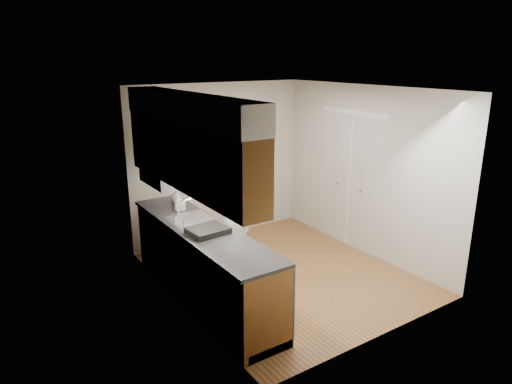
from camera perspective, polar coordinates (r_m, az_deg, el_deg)
floor at (r=6.41m, az=3.32°, el=-10.15°), size 3.50×3.50×0.00m
ceiling at (r=5.74m, az=3.74°, el=12.77°), size 3.50×3.50×0.00m
wall_left at (r=5.22m, az=-9.77°, el=-1.82°), size 0.02×3.50×2.50m
wall_right at (r=6.93m, az=13.50°, el=2.53°), size 0.02×3.50×2.50m
wall_back at (r=7.38m, az=-4.68°, el=3.78°), size 3.00×0.02×2.50m
counter at (r=5.62m, az=-6.56°, el=-8.68°), size 0.64×2.80×1.30m
upper_cabinets at (r=5.16m, az=-8.64°, el=6.02°), size 0.47×2.80×1.21m
closet_door at (r=7.18m, az=11.58°, el=1.27°), size 0.02×1.22×2.05m
floor_mat at (r=6.35m, az=-2.79°, el=-10.30°), size 0.61×0.96×0.02m
person at (r=5.99m, az=-2.91°, el=-2.47°), size 0.54×0.71×1.81m
soap_bottle_a at (r=6.02m, az=-9.78°, el=-1.20°), size 0.13×0.13×0.25m
soap_bottle_b at (r=6.05m, az=-9.29°, el=-1.37°), size 0.12×0.12×0.19m
soap_bottle_c at (r=6.36m, az=-10.02°, el=-0.52°), size 0.21×0.21×0.19m
steel_can at (r=6.07m, az=-9.17°, el=-1.69°), size 0.07×0.07×0.11m
dish_rack at (r=5.24m, az=-6.06°, el=-4.80°), size 0.45×0.39×0.07m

